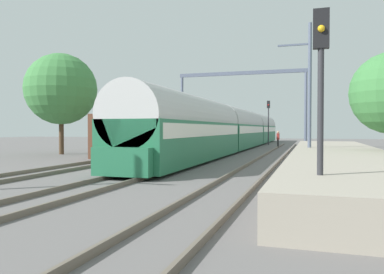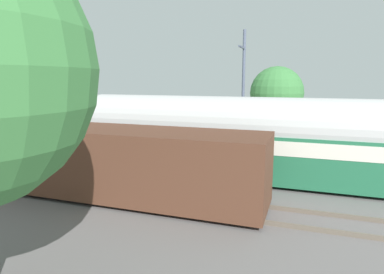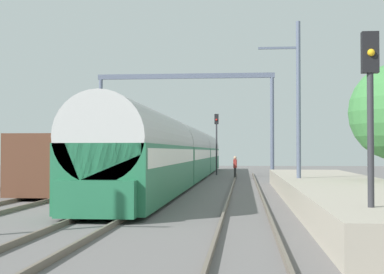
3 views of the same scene
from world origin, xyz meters
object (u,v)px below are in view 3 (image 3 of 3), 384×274
at_px(passenger_train, 184,153).
at_px(railway_signal_far, 217,136).
at_px(railway_signal_near, 370,109).
at_px(person_crossing, 235,165).
at_px(catenary_gantry, 185,103).
at_px(freight_car, 78,163).

xyz_separation_m(passenger_train, railway_signal_far, (1.92, 9.39, 1.46)).
bearing_deg(railway_signal_near, railway_signal_far, 97.79).
xyz_separation_m(person_crossing, catenary_gantry, (-3.66, -1.12, 4.65)).
distance_m(freight_car, railway_signal_far, 21.85).
height_order(freight_car, railway_signal_far, railway_signal_far).
relative_size(railway_signal_near, catenary_gantry, 0.36).
bearing_deg(railway_signal_far, person_crossing, -76.45).
distance_m(freight_car, catenary_gantry, 13.87).
bearing_deg(person_crossing, railway_signal_far, -161.62).
bearing_deg(person_crossing, passenger_train, -54.81).
bearing_deg(passenger_train, freight_car, -111.00).
relative_size(passenger_train, person_crossing, 28.44).
height_order(railway_signal_near, railway_signal_far, railway_signal_far).
xyz_separation_m(freight_car, railway_signal_near, (11.46, -16.80, 1.56)).
bearing_deg(person_crossing, catenary_gantry, -68.23).
bearing_deg(catenary_gantry, person_crossing, 16.94).
xyz_separation_m(railway_signal_far, catenary_gantry, (-1.92, -8.36, 2.25)).
height_order(passenger_train, catenary_gantry, catenary_gantry).
relative_size(railway_signal_near, railway_signal_far, 0.87).
distance_m(passenger_train, freight_car, 12.26).
bearing_deg(catenary_gantry, railway_signal_near, -76.42).
distance_m(railway_signal_near, catenary_gantry, 30.22).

